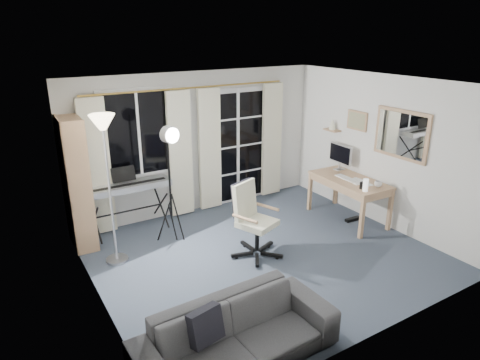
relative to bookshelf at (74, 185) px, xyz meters
name	(u,v)px	position (x,y,z in m)	size (l,w,h in m)	color
floor	(264,255)	(2.12, -1.77, -0.92)	(4.50, 4.00, 0.02)	#394553
window	(138,133)	(1.07, 0.20, 0.59)	(1.20, 0.08, 1.40)	white
french_door	(237,147)	(2.87, 0.20, 0.11)	(1.32, 0.09, 2.11)	white
curtains	(195,152)	(1.99, 0.11, 0.18)	(3.60, 0.07, 2.13)	gold
bookshelf	(74,185)	(0.00, 0.00, 0.00)	(0.35, 0.91, 1.92)	tan
torchiere_lamp	(105,146)	(0.30, -0.83, 0.73)	(0.35, 0.35, 2.05)	#B2B2B7
keyboard_piano	(127,188)	(0.74, -0.08, -0.17)	(1.36, 0.66, 0.98)	black
studio_light	(170,149)	(1.22, -0.72, 0.54)	(0.39, 0.39, 1.81)	black
office_chair	(250,213)	(1.99, -1.61, -0.29)	(0.73, 0.71, 1.06)	black
desk	(349,184)	(4.00, -1.50, -0.28)	(0.73, 1.37, 0.72)	tan
monitor	(340,155)	(4.20, -1.05, 0.08)	(0.18, 0.52, 0.45)	silver
desk_clutter	(356,193)	(3.94, -1.72, -0.35)	(0.44, 0.81, 0.91)	white
mug	(378,183)	(4.10, -2.00, -0.13)	(0.12, 0.09, 0.12)	silver
wall_mirror	(401,134)	(4.35, -2.12, 0.64)	(0.04, 0.94, 0.74)	tan
framed_print	(357,121)	(4.35, -1.22, 0.69)	(0.03, 0.42, 0.32)	tan
wall_shelf	(332,127)	(4.28, -0.72, 0.50)	(0.16, 0.30, 0.18)	tan
sofa	(237,327)	(0.74, -3.32, -0.52)	(1.99, 0.63, 0.77)	#272729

